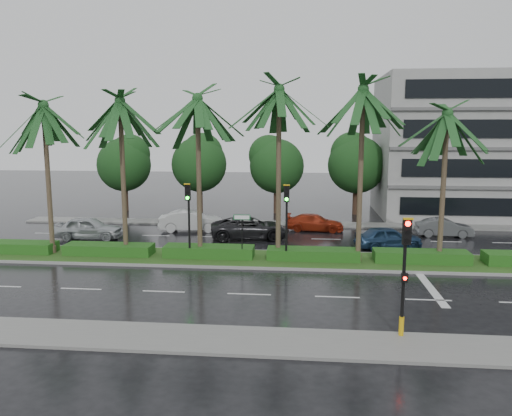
# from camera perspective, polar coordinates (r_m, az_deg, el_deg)

# --- Properties ---
(ground) EXTENTS (120.00, 120.00, 0.00)m
(ground) POSITION_cam_1_polar(r_m,az_deg,el_deg) (27.91, 0.33, -6.53)
(ground) COLOR black
(ground) RESTS_ON ground
(near_sidewalk) EXTENTS (40.00, 2.40, 0.12)m
(near_sidewalk) POSITION_cam_1_polar(r_m,az_deg,el_deg) (18.33, -2.65, -14.88)
(near_sidewalk) COLOR slate
(near_sidewalk) RESTS_ON ground
(far_sidewalk) EXTENTS (40.00, 2.00, 0.12)m
(far_sidewalk) POSITION_cam_1_polar(r_m,az_deg,el_deg) (39.56, 1.90, -1.80)
(far_sidewalk) COLOR slate
(far_sidewalk) RESTS_ON ground
(median) EXTENTS (36.00, 4.00, 0.15)m
(median) POSITION_cam_1_polar(r_m,az_deg,el_deg) (28.85, 0.51, -5.85)
(median) COLOR gray
(median) RESTS_ON ground
(hedge) EXTENTS (35.20, 1.40, 0.60)m
(hedge) POSITION_cam_1_polar(r_m,az_deg,el_deg) (28.76, 0.51, -5.13)
(hedge) COLOR #1F4D16
(hedge) RESTS_ON median
(lane_markings) EXTENTS (34.00, 13.06, 0.01)m
(lane_markings) POSITION_cam_1_polar(r_m,az_deg,el_deg) (27.40, 6.63, -6.88)
(lane_markings) COLOR silver
(lane_markings) RESTS_ON ground
(palm_row) EXTENTS (26.30, 4.20, 10.30)m
(palm_row) POSITION_cam_1_polar(r_m,az_deg,el_deg) (28.06, -2.05, 10.94)
(palm_row) COLOR #473B29
(palm_row) RESTS_ON median
(signal_near) EXTENTS (0.34, 0.45, 4.36)m
(signal_near) POSITION_cam_1_polar(r_m,az_deg,el_deg) (18.44, 16.61, -7.03)
(signal_near) COLOR black
(signal_near) RESTS_ON near_sidewalk
(signal_median_left) EXTENTS (0.34, 0.42, 4.36)m
(signal_median_left) POSITION_cam_1_polar(r_m,az_deg,el_deg) (28.19, -7.73, -0.22)
(signal_median_left) COLOR black
(signal_median_left) RESTS_ON median
(signal_median_right) EXTENTS (0.34, 0.42, 4.36)m
(signal_median_right) POSITION_cam_1_polar(r_m,az_deg,el_deg) (27.46, 3.51, -0.39)
(signal_median_right) COLOR black
(signal_median_right) RESTS_ON median
(street_sign) EXTENTS (0.95, 0.09, 2.60)m
(street_sign) POSITION_cam_1_polar(r_m,az_deg,el_deg) (27.99, -1.62, -2.02)
(street_sign) COLOR black
(street_sign) RESTS_ON median
(bg_trees) EXTENTS (32.84, 5.02, 7.25)m
(bg_trees) POSITION_cam_1_polar(r_m,az_deg,el_deg) (44.53, 2.37, 5.25)
(bg_trees) COLOR #312116
(bg_trees) RESTS_ON ground
(building) EXTENTS (16.00, 10.00, 12.00)m
(building) POSITION_cam_1_polar(r_m,az_deg,el_deg) (47.12, 23.69, 6.46)
(building) COLOR gray
(building) RESTS_ON ground
(car_silver) EXTENTS (2.20, 4.66, 1.54)m
(car_silver) POSITION_cam_1_polar(r_m,az_deg,el_deg) (36.08, -18.58, -2.18)
(car_silver) COLOR #B6BABE
(car_silver) RESTS_ON ground
(car_white) EXTENTS (2.22, 4.83, 1.54)m
(car_white) POSITION_cam_1_polar(r_m,az_deg,el_deg) (37.20, -7.45, -1.46)
(car_white) COLOR #B7B7B7
(car_white) RESTS_ON ground
(car_darkgrey) EXTENTS (3.30, 5.71, 1.50)m
(car_darkgrey) POSITION_cam_1_polar(r_m,az_deg,el_deg) (34.36, -0.69, -2.28)
(car_darkgrey) COLOR black
(car_darkgrey) RESTS_ON ground
(car_red) EXTENTS (2.01, 4.35, 1.23)m
(car_red) POSITION_cam_1_polar(r_m,az_deg,el_deg) (37.26, 6.73, -1.67)
(car_red) COLOR #9F2811
(car_red) RESTS_ON ground
(car_blue) EXTENTS (2.51, 4.41, 1.42)m
(car_blue) POSITION_cam_1_polar(r_m,az_deg,el_deg) (32.56, 14.87, -3.29)
(car_blue) COLOR navy
(car_blue) RESTS_ON ground
(car_grey) EXTENTS (1.47, 3.91, 1.27)m
(car_grey) POSITION_cam_1_polar(r_m,az_deg,el_deg) (37.42, 20.69, -2.11)
(car_grey) COLOR #505355
(car_grey) RESTS_ON ground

